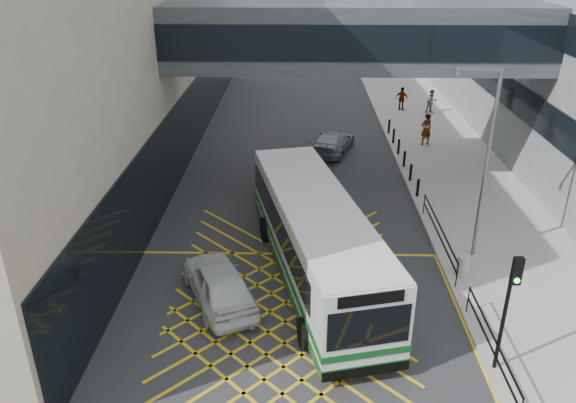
# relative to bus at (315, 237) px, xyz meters

# --- Properties ---
(ground) EXTENTS (120.00, 120.00, 0.00)m
(ground) POSITION_rel_bus_xyz_m (-1.02, -2.80, -1.73)
(ground) COLOR #333335
(skybridge) EXTENTS (20.00, 4.10, 3.00)m
(skybridge) POSITION_rel_bus_xyz_m (1.98, 9.20, 5.77)
(skybridge) COLOR #3C4146
(skybridge) RESTS_ON ground
(pavement) EXTENTS (6.00, 54.00, 0.16)m
(pavement) POSITION_rel_bus_xyz_m (7.98, 12.20, -1.65)
(pavement) COLOR #AAA59C
(pavement) RESTS_ON ground
(box_junction) EXTENTS (12.00, 9.00, 0.01)m
(box_junction) POSITION_rel_bus_xyz_m (-1.02, -2.80, -1.73)
(box_junction) COLOR gold
(box_junction) RESTS_ON ground
(bus) EXTENTS (5.24, 11.84, 3.24)m
(bus) POSITION_rel_bus_xyz_m (0.00, 0.00, 0.00)
(bus) COLOR silver
(bus) RESTS_ON ground
(car_white) EXTENTS (3.81, 5.27, 1.55)m
(car_white) POSITION_rel_bus_xyz_m (-3.37, -1.66, -0.96)
(car_white) COLOR silver
(car_white) RESTS_ON ground
(car_dark) EXTENTS (2.27, 4.48, 1.34)m
(car_dark) POSITION_rel_bus_xyz_m (-1.59, 8.31, -1.06)
(car_dark) COLOR black
(car_dark) RESTS_ON ground
(car_silver) EXTENTS (3.22, 4.90, 1.41)m
(car_silver) POSITION_rel_bus_xyz_m (1.38, 13.89, -1.03)
(car_silver) COLOR gray
(car_silver) RESTS_ON ground
(traffic_light) EXTENTS (0.28, 0.45, 3.87)m
(traffic_light) POSITION_rel_bus_xyz_m (5.24, -5.14, 0.95)
(traffic_light) COLOR black
(traffic_light) RESTS_ON pavement
(street_lamp) EXTENTS (1.69, 0.27, 7.44)m
(street_lamp) POSITION_rel_bus_xyz_m (6.23, 1.57, 2.67)
(street_lamp) COLOR slate
(street_lamp) RESTS_ON pavement
(litter_bin) EXTENTS (0.46, 0.46, 0.79)m
(litter_bin) POSITION_rel_bus_xyz_m (5.58, 0.01, -1.18)
(litter_bin) COLOR #ADA89E
(litter_bin) RESTS_ON pavement
(kerb_railings) EXTENTS (0.05, 12.54, 1.00)m
(kerb_railings) POSITION_rel_bus_xyz_m (5.13, -1.03, -0.85)
(kerb_railings) COLOR black
(kerb_railings) RESTS_ON pavement
(bollards) EXTENTS (0.14, 10.14, 0.90)m
(bollards) POSITION_rel_bus_xyz_m (5.23, 12.20, -1.12)
(bollards) COLOR black
(bollards) RESTS_ON pavement
(pedestrian_a) EXTENTS (0.92, 0.78, 1.95)m
(pedestrian_a) POSITION_rel_bus_xyz_m (7.13, 14.93, -0.60)
(pedestrian_a) COLOR gray
(pedestrian_a) RESTS_ON pavement
(pedestrian_b) EXTENTS (0.94, 0.76, 1.67)m
(pedestrian_b) POSITION_rel_bus_xyz_m (8.96, 22.01, -0.74)
(pedestrian_b) COLOR gray
(pedestrian_b) RESTS_ON pavement
(pedestrian_c) EXTENTS (1.10, 0.89, 1.68)m
(pedestrian_c) POSITION_rel_bus_xyz_m (6.93, 22.72, -0.73)
(pedestrian_c) COLOR gray
(pedestrian_c) RESTS_ON pavement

